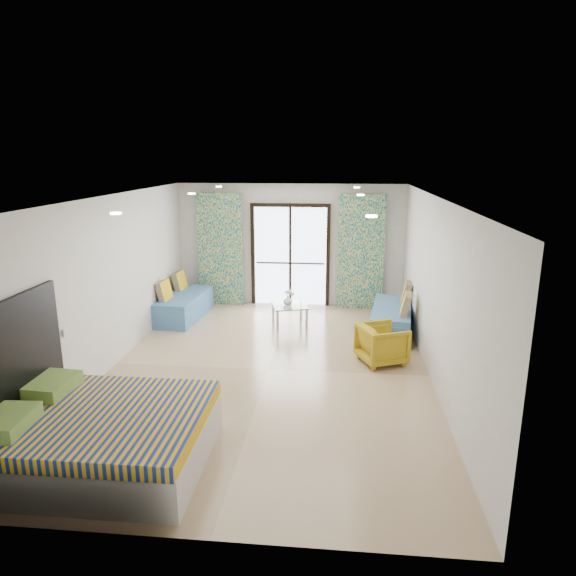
# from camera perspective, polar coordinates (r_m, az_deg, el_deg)

# --- Properties ---
(floor) EXTENTS (5.00, 7.50, 0.01)m
(floor) POSITION_cam_1_polar(r_m,az_deg,el_deg) (8.24, -2.22, -9.03)
(floor) COLOR #9D7E5D
(floor) RESTS_ON ground
(ceiling) EXTENTS (5.00, 7.50, 0.01)m
(ceiling) POSITION_cam_1_polar(r_m,az_deg,el_deg) (7.57, -2.43, 10.04)
(ceiling) COLOR silver
(ceiling) RESTS_ON ground
(wall_back) EXTENTS (5.00, 0.01, 2.70)m
(wall_back) POSITION_cam_1_polar(r_m,az_deg,el_deg) (11.44, 0.27, 4.77)
(wall_back) COLOR silver
(wall_back) RESTS_ON ground
(wall_front) EXTENTS (5.00, 0.01, 2.70)m
(wall_front) POSITION_cam_1_polar(r_m,az_deg,el_deg) (4.33, -9.31, -12.30)
(wall_front) COLOR silver
(wall_front) RESTS_ON ground
(wall_left) EXTENTS (0.01, 7.50, 2.70)m
(wall_left) POSITION_cam_1_polar(r_m,az_deg,el_deg) (8.50, -19.25, 0.51)
(wall_left) COLOR silver
(wall_left) RESTS_ON ground
(wall_right) EXTENTS (0.01, 7.50, 2.70)m
(wall_right) POSITION_cam_1_polar(r_m,az_deg,el_deg) (7.86, 16.04, -0.35)
(wall_right) COLOR silver
(wall_right) RESTS_ON ground
(balcony_door) EXTENTS (1.76, 0.08, 2.28)m
(balcony_door) POSITION_cam_1_polar(r_m,az_deg,el_deg) (11.43, 0.26, 4.29)
(balcony_door) COLOR black
(balcony_door) RESTS_ON floor
(balcony_rail) EXTENTS (1.52, 0.03, 0.04)m
(balcony_rail) POSITION_cam_1_polar(r_m,az_deg,el_deg) (11.50, 0.26, 2.79)
(balcony_rail) COLOR #595451
(balcony_rail) RESTS_ON balcony_door
(curtain_left) EXTENTS (1.00, 0.10, 2.50)m
(curtain_left) POSITION_cam_1_polar(r_m,az_deg,el_deg) (11.53, -7.53, 4.21)
(curtain_left) COLOR silver
(curtain_left) RESTS_ON floor
(curtain_right) EXTENTS (1.00, 0.10, 2.50)m
(curtain_right) POSITION_cam_1_polar(r_m,az_deg,el_deg) (11.24, 8.09, 3.93)
(curtain_right) COLOR silver
(curtain_right) RESTS_ON floor
(downlight_a) EXTENTS (0.12, 0.12, 0.02)m
(downlight_a) POSITION_cam_1_polar(r_m,az_deg,el_deg) (6.04, -18.59, 7.87)
(downlight_a) COLOR #FFE0B2
(downlight_a) RESTS_ON ceiling
(downlight_b) EXTENTS (0.12, 0.12, 0.02)m
(downlight_b) POSITION_cam_1_polar(r_m,az_deg,el_deg) (5.52, 9.26, 7.88)
(downlight_b) COLOR #FFE0B2
(downlight_b) RESTS_ON ceiling
(downlight_c) EXTENTS (0.12, 0.12, 0.02)m
(downlight_c) POSITION_cam_1_polar(r_m,az_deg,el_deg) (8.85, -10.66, 10.26)
(downlight_c) COLOR #FFE0B2
(downlight_c) RESTS_ON ceiling
(downlight_d) EXTENTS (0.12, 0.12, 0.02)m
(downlight_d) POSITION_cam_1_polar(r_m,az_deg,el_deg) (8.51, 8.07, 10.20)
(downlight_d) COLOR #FFE0B2
(downlight_d) RESTS_ON ceiling
(downlight_e) EXTENTS (0.12, 0.12, 0.02)m
(downlight_e) POSITION_cam_1_polar(r_m,az_deg,el_deg) (10.78, -7.68, 11.10)
(downlight_e) COLOR #FFE0B2
(downlight_e) RESTS_ON ceiling
(downlight_f) EXTENTS (0.12, 0.12, 0.02)m
(downlight_f) POSITION_cam_1_polar(r_m,az_deg,el_deg) (10.50, 7.65, 11.02)
(downlight_f) COLOR #FFE0B2
(downlight_f) RESTS_ON ceiling
(headboard) EXTENTS (0.06, 2.10, 1.50)m
(headboard) POSITION_cam_1_polar(r_m,az_deg,el_deg) (6.34, -28.85, -8.07)
(headboard) COLOR black
(headboard) RESTS_ON floor
(switch_plate) EXTENTS (0.02, 0.10, 0.10)m
(switch_plate) POSITION_cam_1_polar(r_m,az_deg,el_deg) (7.33, -23.51, -4.52)
(switch_plate) COLOR silver
(switch_plate) RESTS_ON wall_left
(bed) EXTENTS (2.24, 1.82, 0.77)m
(bed) POSITION_cam_1_polar(r_m,az_deg,el_deg) (6.17, -20.19, -15.21)
(bed) COLOR silver
(bed) RESTS_ON floor
(daybed_left) EXTENTS (0.82, 1.83, 0.88)m
(daybed_left) POSITION_cam_1_polar(r_m,az_deg,el_deg) (10.91, -11.50, -1.83)
(daybed_left) COLOR teal
(daybed_left) RESTS_ON floor
(daybed_right) EXTENTS (0.96, 1.92, 0.91)m
(daybed_right) POSITION_cam_1_polar(r_m,az_deg,el_deg) (9.97, 11.50, -3.33)
(daybed_right) COLOR teal
(daybed_right) RESTS_ON floor
(coffee_table) EXTENTS (0.81, 0.81, 0.76)m
(coffee_table) POSITION_cam_1_polar(r_m,az_deg,el_deg) (10.12, 0.17, -2.15)
(coffee_table) COLOR silver
(coffee_table) RESTS_ON floor
(vase) EXTENTS (0.20, 0.21, 0.18)m
(vase) POSITION_cam_1_polar(r_m,az_deg,el_deg) (10.09, -0.04, -1.38)
(vase) COLOR white
(vase) RESTS_ON coffee_table
(armchair) EXTENTS (0.86, 0.88, 0.70)m
(armchair) POSITION_cam_1_polar(r_m,az_deg,el_deg) (8.51, 10.42, -5.93)
(armchair) COLOR #AD8B16
(armchair) RESTS_ON floor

